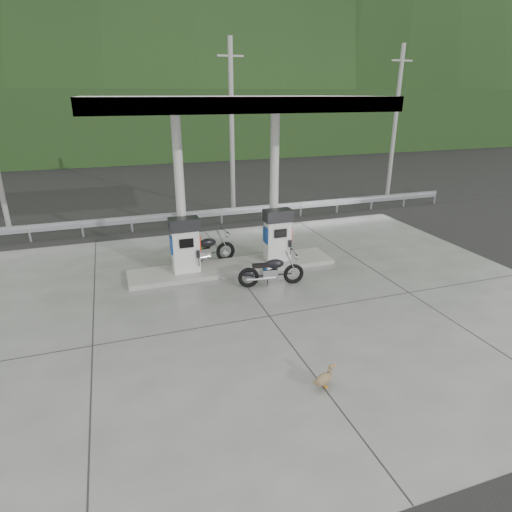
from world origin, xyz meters
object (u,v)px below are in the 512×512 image
object	(u,v)px
motorcycle_left	(271,271)
gas_pump_right	(278,235)
duck	(324,379)
gas_pump_left	(185,245)
motorcycle_right	(205,251)

from	to	relation	value
motorcycle_left	gas_pump_right	bearing A→B (deg)	70.10
gas_pump_right	duck	distance (m)	6.91
gas_pump_left	motorcycle_left	bearing A→B (deg)	-34.83
duck	motorcycle_right	bearing A→B (deg)	74.40
motorcycle_left	motorcycle_right	world-z (taller)	motorcycle_right
gas_pump_left	duck	world-z (taller)	gas_pump_left
motorcycle_right	duck	bearing A→B (deg)	-90.32
motorcycle_left	gas_pump_left	bearing A→B (deg)	152.52
motorcycle_left	duck	xyz separation A→B (m)	(-0.77, -5.02, -0.26)
gas_pump_right	motorcycle_left	bearing A→B (deg)	-117.24
motorcycle_right	duck	xyz separation A→B (m)	(0.81, -7.44, -0.30)
motorcycle_left	motorcycle_right	xyz separation A→B (m)	(-1.57, 2.42, 0.04)
gas_pump_left	gas_pump_right	size ratio (longest dim) A/B	1.00
gas_pump_right	motorcycle_left	xyz separation A→B (m)	(-0.84, -1.64, -0.59)
gas_pump_left	motorcycle_right	xyz separation A→B (m)	(0.78, 0.78, -0.55)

